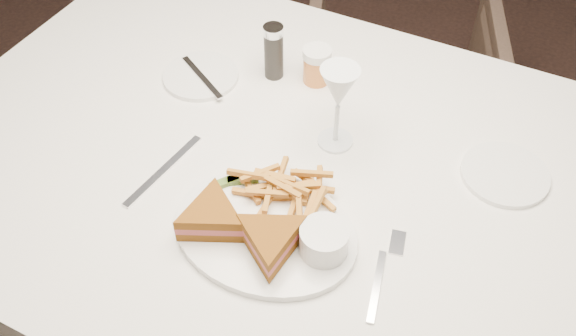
# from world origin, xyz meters

# --- Properties ---
(ground) EXTENTS (5.00, 5.00, 0.00)m
(ground) POSITION_xyz_m (0.00, 0.00, 0.00)
(ground) COLOR black
(ground) RESTS_ON ground
(table) EXTENTS (1.52, 1.05, 0.75)m
(table) POSITION_xyz_m (0.01, -0.31, 0.38)
(table) COLOR silver
(table) RESTS_ON ground
(chair_far) EXTENTS (0.72, 0.70, 0.60)m
(chair_far) POSITION_xyz_m (-0.00, 0.52, 0.30)
(chair_far) COLOR #413128
(chair_far) RESTS_ON ground
(table_setting) EXTENTS (0.81, 0.62, 0.18)m
(table_setting) POSITION_xyz_m (0.01, -0.38, 0.79)
(table_setting) COLOR white
(table_setting) RESTS_ON table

